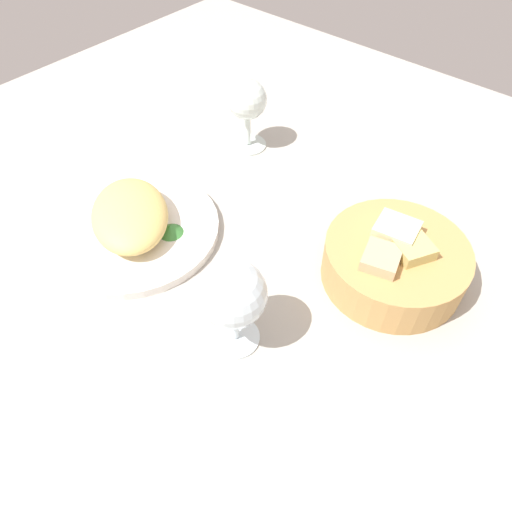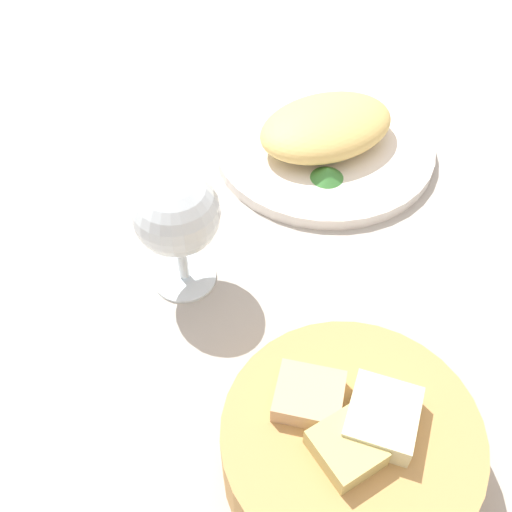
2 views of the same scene
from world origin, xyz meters
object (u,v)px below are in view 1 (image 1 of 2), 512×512
wine_glass_near (233,296)px  wine_glass_far (247,104)px  plate (134,229)px  bread_basket (394,261)px

wine_glass_near → wine_glass_far: wine_glass_near is taller
plate → wine_glass_far: 29.29cm
plate → bread_basket: 38.35cm
wine_glass_far → wine_glass_near: bearing=-50.9°
plate → wine_glass_near: 25.87cm
wine_glass_near → bread_basket: bearing=65.7°
plate → wine_glass_far: (-1.69, 28.19, 7.75)cm
bread_basket → wine_glass_far: bearing=163.5°
bread_basket → wine_glass_near: bearing=-114.3°
plate → wine_glass_far: bearing=93.4°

